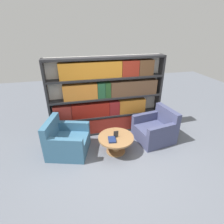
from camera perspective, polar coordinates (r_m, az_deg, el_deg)
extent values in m
plane|color=slate|center=(4.08, 2.31, -15.41)|extent=(14.00, 14.00, 0.00)
cube|color=silver|center=(4.69, -1.98, 5.33)|extent=(2.96, 0.05, 2.06)
cube|color=#262628|center=(4.53, -20.01, 2.91)|extent=(0.05, 0.30, 2.06)
cube|color=#262628|center=(5.05, 14.81, 6.05)|extent=(0.05, 0.30, 2.06)
cube|color=#262628|center=(5.03, -1.51, -5.93)|extent=(2.86, 0.30, 0.05)
cube|color=#262628|center=(4.79, -1.58, -0.96)|extent=(2.86, 0.30, 0.05)
cube|color=#262628|center=(4.57, -1.66, 4.78)|extent=(2.86, 0.30, 0.05)
cube|color=#262628|center=(4.41, -1.75, 11.03)|extent=(2.86, 0.30, 0.05)
cube|color=#262628|center=(4.31, -1.84, 17.34)|extent=(2.86, 0.30, 0.05)
cube|color=#B3311B|center=(4.82, -13.83, -5.16)|extent=(0.35, 0.20, 0.41)
cube|color=navy|center=(4.82, -10.52, -4.82)|extent=(0.19, 0.20, 0.41)
cube|color=#A82D1B|center=(4.82, -8.41, -4.59)|extent=(0.15, 0.20, 0.41)
cube|color=#B23024|center=(4.99, 3.55, -3.20)|extent=(1.91, 0.20, 0.41)
cube|color=maroon|center=(4.60, -15.83, -0.23)|extent=(0.44, 0.20, 0.38)
cube|color=#A01F15|center=(4.61, -6.97, 0.69)|extent=(0.97, 0.20, 0.38)
cube|color=maroon|center=(4.71, 0.64, 1.47)|extent=(0.27, 0.20, 0.38)
cube|color=orange|center=(4.85, 6.48, 2.05)|extent=(0.73, 0.20, 0.38)
cube|color=orange|center=(4.40, -10.31, 6.49)|extent=(0.83, 0.20, 0.39)
cube|color=#245836|center=(4.45, -3.59, 7.11)|extent=(0.19, 0.20, 0.39)
cube|color=#265125|center=(4.48, -1.42, 7.29)|extent=(0.13, 0.20, 0.39)
cube|color=brown|center=(4.67, 7.06, 7.89)|extent=(1.25, 0.20, 0.39)
cube|color=orange|center=(4.27, -6.89, 13.38)|extent=(1.49, 0.20, 0.39)
cube|color=maroon|center=(4.49, 5.84, 14.05)|extent=(0.43, 0.20, 0.39)
cube|color=brown|center=(4.64, 10.87, 14.14)|extent=(0.38, 0.20, 0.39)
cube|color=#386684|center=(4.31, -13.93, -10.39)|extent=(1.08, 1.06, 0.39)
cube|color=#386684|center=(4.20, -19.38, -5.34)|extent=(0.38, 0.84, 0.45)
cube|color=#386684|center=(3.83, -14.90, -9.94)|extent=(0.74, 0.33, 0.23)
cube|color=#386684|center=(4.40, -12.21, -4.46)|extent=(0.74, 0.33, 0.23)
cube|color=#42476B|center=(4.72, 13.39, -6.72)|extent=(1.00, 0.97, 0.39)
cube|color=#42476B|center=(4.72, 17.57, -1.36)|extent=(0.28, 0.85, 0.45)
cube|color=#42476B|center=(4.78, 10.64, -1.69)|extent=(0.75, 0.24, 0.23)
cube|color=#42476B|center=(4.29, 15.80, -5.83)|extent=(0.75, 0.24, 0.23)
cylinder|color=olive|center=(4.20, 1.26, -10.67)|extent=(0.15, 0.15, 0.38)
cylinder|color=olive|center=(4.30, 1.24, -12.50)|extent=(0.45, 0.45, 0.03)
cylinder|color=olive|center=(4.08, 1.29, -8.34)|extent=(0.83, 0.83, 0.04)
cube|color=black|center=(4.06, 1.29, -8.05)|extent=(0.07, 0.06, 0.01)
cube|color=#2D2D2D|center=(4.02, 1.30, -7.18)|extent=(0.11, 0.01, 0.16)
cube|color=navy|center=(3.94, -0.01, -9.00)|extent=(0.19, 0.25, 0.04)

